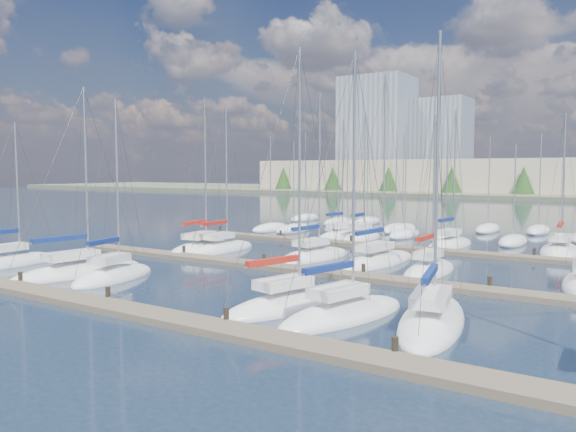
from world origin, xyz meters
The scene contains 21 objects.
ground centered at (0.00, 60.00, 0.00)m, with size 400.00×400.00×0.00m, color #202E41.
dock_near centered at (0.00, 2.01, 0.15)m, with size 44.00×1.93×1.10m.
dock_mid centered at (0.00, 16.01, 0.15)m, with size 44.00×1.93×1.10m.
dock_far centered at (0.00, 30.01, 0.15)m, with size 44.00×1.93×1.10m.
sailboat_f centered at (11.56, 8.29, 0.18)m, with size 4.87×10.24×13.92m.
sailboat_a centered at (-19.46, 6.77, 0.18)m, with size 2.71×7.77×11.19m.
sailboat_l centered at (7.21, 20.37, 0.18)m, with size 2.44×7.41×11.45m.
sailboat_b centered at (-12.28, 7.12, 0.17)m, with size 3.80×9.91×13.18m.
sailboat_h centered at (-13.00, 20.13, 0.18)m, with size 4.13×8.54×13.76m.
sailboat_i centered at (-11.25, 20.80, 0.19)m, with size 2.46×8.15×13.33m.
sailboat_d centered at (4.55, 7.19, 0.18)m, with size 4.61×8.81×13.75m.
sailboat_k centered at (2.68, 22.06, 0.19)m, with size 3.54×10.12×14.85m.
sailboat_c centered at (-9.03, 7.39, 0.18)m, with size 4.18×7.61×12.20m.
sailboat_e centered at (7.71, 7.02, 0.18)m, with size 4.45×8.67×13.19m.
sailboat_p centered at (4.23, 34.49, 0.19)m, with size 3.34×7.94×13.18m.
sailboat_q centered at (13.24, 35.50, 0.17)m, with size 3.63×8.79×12.42m.
sailboat_j centered at (-2.51, 21.54, 0.18)m, with size 3.89×8.46×13.70m.
sailboat_o centered at (-4.90, 35.00, 0.19)m, with size 2.86×7.17×13.41m.
sailboat_n centered at (-7.25, 34.60, 0.20)m, with size 2.87×7.21×12.90m.
distant_boats centered at (-4.34, 43.76, 0.29)m, with size 36.93×20.75×13.30m.
shoreline centered at (-13.29, 149.77, 7.44)m, with size 400.00×60.00×38.00m.
Camera 1 is at (19.77, -16.08, 6.94)m, focal length 35.00 mm.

